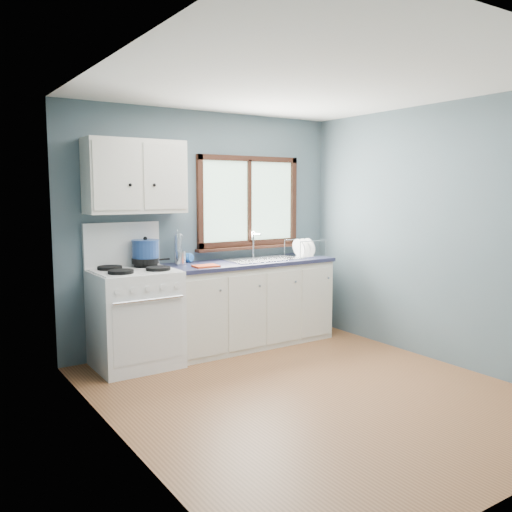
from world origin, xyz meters
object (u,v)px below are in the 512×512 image
utensil_crock (180,258)px  base_cabinets (249,307)px  sink (263,265)px  skillet (146,261)px  dish_rack (305,252)px  stockpot (146,251)px  thermos (178,249)px  gas_range (135,315)px

utensil_crock → base_cabinets: bearing=-7.8°
sink → skillet: bearing=174.9°
utensil_crock → sink: bearing=-6.4°
skillet → utensil_crock: bearing=-5.6°
dish_rack → stockpot: bearing=173.2°
sink → base_cabinets: bearing=179.9°
thermos → stockpot: bearing=-170.7°
thermos → utensil_crock: bearing=-100.8°
stockpot → utensil_crock: (0.36, -0.03, -0.08)m
thermos → skillet: bearing=-168.1°
base_cabinets → thermos: size_ratio=5.94×
sink → utensil_crock: size_ratio=2.35×
base_cabinets → dish_rack: (0.73, -0.04, 0.56)m
utensil_crock → dish_rack: size_ratio=0.88×
gas_range → dish_rack: size_ratio=3.36×
base_cabinets → stockpot: size_ratio=5.46×
gas_range → stockpot: gas_range is taller
gas_range → stockpot: size_ratio=4.01×
sink → dish_rack: (0.55, -0.04, 0.12)m
stockpot → thermos: bearing=9.3°
sink → thermos: thermos is taller
base_cabinets → skillet: skillet is taller
dish_rack → thermos: bearing=169.5°
base_cabinets → stockpot: 1.31m
gas_range → sink: size_ratio=1.62×
sink → thermos: bearing=168.0°
base_cabinets → stockpot: (-1.12, 0.14, 0.67)m
skillet → stockpot: 0.09m
utensil_crock → thermos: (0.02, 0.09, 0.08)m
base_cabinets → skillet: size_ratio=4.60×
utensil_crock → dish_rack: bearing=-5.6°
base_cabinets → skillet: bearing=174.2°
base_cabinets → dish_rack: bearing=-3.2°
thermos → gas_range: bearing=-159.0°
utensil_crock → thermos: 0.12m
utensil_crock → dish_rack: 1.50m
base_cabinets → thermos: (-0.75, 0.20, 0.67)m
sink → thermos: 0.97m
skillet → dish_rack: size_ratio=0.99×
base_cabinets → sink: 0.48m
stockpot → dish_rack: 1.86m
thermos → dish_rack: 1.49m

